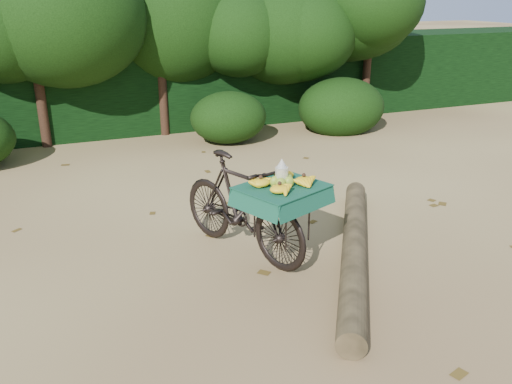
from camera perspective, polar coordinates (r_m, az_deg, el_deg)
name	(u,v)px	position (r m, az deg, el deg)	size (l,w,h in m)	color
ground	(232,245)	(6.36, -2.54, -5.57)	(80.00, 80.00, 0.00)	tan
vendor_bicycle	(243,205)	(5.93, -1.38, -1.38)	(1.33, 2.00, 1.14)	black
fallen_log	(354,247)	(6.10, 10.29, -5.72)	(0.26, 0.26, 3.64)	brown
hedge_backdrop	(130,86)	(11.99, -13.14, 10.84)	(26.00, 1.80, 1.80)	black
tree_row	(98,35)	(10.99, -16.32, 15.54)	(14.50, 2.00, 4.00)	black
bush_clumps	(178,125)	(10.25, -8.22, 7.04)	(8.80, 1.70, 0.90)	black
leaf_litter	(215,224)	(6.91, -4.39, -3.34)	(7.00, 7.30, 0.01)	#503C15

